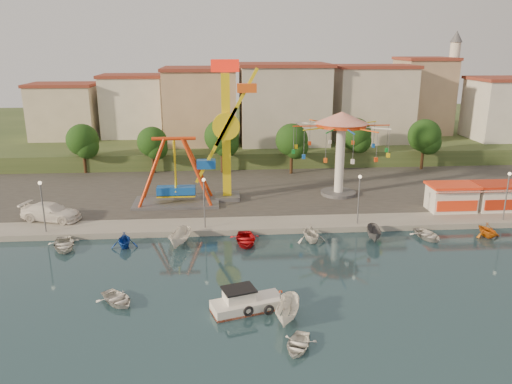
{
  "coord_description": "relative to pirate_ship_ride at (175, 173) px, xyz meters",
  "views": [
    {
      "loc": [
        -6.34,
        -35.52,
        18.86
      ],
      "look_at": [
        -2.65,
        14.0,
        4.0
      ],
      "focal_mm": 35.0,
      "sensor_mm": 36.0,
      "label": 1
    }
  ],
  "objects": [
    {
      "name": "moored_boat_5",
      "position": [
        20.38,
        -11.5,
        -3.72
      ],
      "size": [
        1.95,
        3.69,
        1.36
      ],
      "primitive_type": "imported",
      "rotation": [
        0.0,
        0.0,
        -0.19
      ],
      "color": "#59585D",
      "rests_on": "ground"
    },
    {
      "name": "kamikaze_tower",
      "position": [
        6.26,
        1.28,
        4.15
      ],
      "size": [
        5.37,
        3.1,
        16.5
      ],
      "color": "#59595E",
      "rests_on": "quay_deck"
    },
    {
      "name": "moored_boat_3",
      "position": [
        7.53,
        -11.5,
        -3.96
      ],
      "size": [
        3.0,
        4.18,
        0.86
      ],
      "primitive_type": "imported",
      "rotation": [
        0.0,
        0.0,
        0.01
      ],
      "color": "red",
      "rests_on": "ground"
    },
    {
      "name": "booth_left",
      "position": [
        31.24,
        -4.81,
        -2.23
      ],
      "size": [
        5.4,
        3.78,
        3.08
      ],
      "color": "white",
      "rests_on": "quay_deck"
    },
    {
      "name": "quay_deck",
      "position": [
        11.54,
        40.7,
        -4.09
      ],
      "size": [
        200.0,
        100.0,
        0.6
      ],
      "primitive_type": "cube",
      "color": "#9E998E",
      "rests_on": "ground"
    },
    {
      "name": "asphalt_pad",
      "position": [
        11.54,
        8.7,
        -3.79
      ],
      "size": [
        90.0,
        28.0,
        0.01
      ],
      "primitive_type": "cube",
      "color": "#4C4944",
      "rests_on": "quay_deck"
    },
    {
      "name": "moored_boat_2",
      "position": [
        1.2,
        -11.5,
        -3.6
      ],
      "size": [
        2.62,
        4.35,
        1.58
      ],
      "primitive_type": "imported",
      "rotation": [
        0.0,
        0.0,
        -0.29
      ],
      "color": "silver",
      "rests_on": "ground"
    },
    {
      "name": "rowboat_b",
      "position": [
        9.93,
        -29.28,
        -4.08
      ],
      "size": [
        3.12,
        3.59,
        0.62
      ],
      "primitive_type": "imported",
      "rotation": [
        0.0,
        0.0,
        -0.38
      ],
      "color": "white",
      "rests_on": "ground"
    },
    {
      "name": "tree_1",
      "position": [
        -4.46,
        14.95,
        0.81
      ],
      "size": [
        4.35,
        4.35,
        6.8
      ],
      "color": "#382314",
      "rests_on": "quay_deck"
    },
    {
      "name": "building_0",
      "position": [
        -21.83,
        24.77,
        4.54
      ],
      "size": [
        9.26,
        9.53,
        11.87
      ],
      "primitive_type": "cube",
      "color": "beige",
      "rests_on": "hill_terrace"
    },
    {
      "name": "rowboat_a",
      "position": [
        -2.74,
        -22.46,
        -4.05
      ],
      "size": [
        4.0,
        4.12,
        0.7
      ],
      "primitive_type": "imported",
      "rotation": [
        0.0,
        0.0,
        0.7
      ],
      "color": "white",
      "rests_on": "ground"
    },
    {
      "name": "wave_swinger",
      "position": [
        19.96,
        2.18,
        3.8
      ],
      "size": [
        11.6,
        11.6,
        10.4
      ],
      "color": "#59595E",
      "rests_on": "quay_deck"
    },
    {
      "name": "lamp_post_1",
      "position": [
        3.54,
        -8.3,
        -1.29
      ],
      "size": [
        0.14,
        0.14,
        5.0
      ],
      "primitive_type": "cylinder",
      "color": "#59595E",
      "rests_on": "quay_deck"
    },
    {
      "name": "building_6",
      "position": [
        55.69,
        27.48,
        4.78
      ],
      "size": [
        8.23,
        8.98,
        12.36
      ],
      "primitive_type": "cube",
      "color": "silver",
      "rests_on": "hill_terrace"
    },
    {
      "name": "booth_mid",
      "position": [
        36.73,
        -4.81,
        -2.23
      ],
      "size": [
        5.4,
        3.78,
        3.08
      ],
      "color": "white",
      "rests_on": "quay_deck"
    },
    {
      "name": "moored_boat_1",
      "position": [
        -4.12,
        -11.5,
        -3.64
      ],
      "size": [
        2.83,
        3.16,
        1.51
      ],
      "primitive_type": "imported",
      "rotation": [
        0.0,
        0.0,
        0.13
      ],
      "color": "#123CA4",
      "rests_on": "ground"
    },
    {
      "name": "hill_terrace",
      "position": [
        11.54,
        45.7,
        -2.89
      ],
      "size": [
        200.0,
        60.0,
        3.0
      ],
      "primitive_type": "cube",
      "color": "#384C26",
      "rests_on": "ground"
    },
    {
      "name": "pirate_ship_ride",
      "position": [
        0.0,
        0.0,
        0.0
      ],
      "size": [
        10.0,
        5.0,
        8.0
      ],
      "color": "#59595E",
      "rests_on": "quay_deck"
    },
    {
      "name": "cabin_motorboat",
      "position": [
        6.88,
        -24.12,
        -3.9
      ],
      "size": [
        5.62,
        3.46,
        1.85
      ],
      "rotation": [
        0.0,
        0.0,
        0.3
      ],
      "color": "white",
      "rests_on": "ground"
    },
    {
      "name": "moored_boat_6",
      "position": [
        25.88,
        -11.5,
        -4.02
      ],
      "size": [
        3.36,
        4.1,
        0.74
      ],
      "primitive_type": "imported",
      "rotation": [
        0.0,
        0.0,
        0.25
      ],
      "color": "silver",
      "rests_on": "ground"
    },
    {
      "name": "building_2",
      "position": [
        3.35,
        30.67,
        4.22
      ],
      "size": [
        11.95,
        9.28,
        11.23
      ],
      "primitive_type": "cube",
      "color": "tan",
      "rests_on": "hill_terrace"
    },
    {
      "name": "ground",
      "position": [
        11.54,
        -21.3,
        -4.39
      ],
      "size": [
        200.0,
        200.0,
        0.0
      ],
      "primitive_type": "plane",
      "color": "#152B3A",
      "rests_on": "ground"
    },
    {
      "name": "tree_4",
      "position": [
        25.54,
        16.06,
        1.35
      ],
      "size": [
        4.86,
        4.86,
        7.6
      ],
      "color": "#382314",
      "rests_on": "quay_deck"
    },
    {
      "name": "tree_2",
      "position": [
        5.54,
        14.51,
        1.52
      ],
      "size": [
        5.02,
        5.02,
        7.85
      ],
      "color": "#382314",
      "rests_on": "quay_deck"
    },
    {
      "name": "moored_boat_4",
      "position": [
        14.02,
        -11.5,
        -3.54
      ],
      "size": [
        3.41,
        3.76,
        1.72
      ],
      "primitive_type": "imported",
      "rotation": [
        0.0,
        0.0,
        0.2
      ],
      "color": "silver",
      "rests_on": "ground"
    },
    {
      "name": "minaret",
      "position": [
        47.54,
        32.7,
        8.15
      ],
      "size": [
        2.8,
        2.8,
        18.0
      ],
      "color": "silver",
      "rests_on": "hill_terrace"
    },
    {
      "name": "tree_5",
      "position": [
        35.54,
        14.24,
        1.31
      ],
      "size": [
        4.83,
        4.83,
        7.54
      ],
      "color": "#382314",
      "rests_on": "quay_deck"
    },
    {
      "name": "lamp_post_0",
      "position": [
        -12.46,
        -8.3,
        -1.29
      ],
      "size": [
        0.14,
        0.14,
        5.0
      ],
      "primitive_type": "cylinder",
      "color": "#59595E",
      "rests_on": "quay_deck"
    },
    {
      "name": "building_4",
      "position": [
        30.61,
        30.91,
        3.22
      ],
      "size": [
        10.75,
        9.23,
        9.24
      ],
      "primitive_type": "cube",
      "color": "beige",
      "rests_on": "hill_terrace"
    },
    {
      "name": "van",
      "position": [
        -12.95,
        -4.84,
        -2.87
      ],
      "size": [
        6.86,
        4.23,
        1.86
      ],
      "primitive_type": "imported",
      "rotation": [
        0.0,
        0.0,
        1.3
      ],
      "color": "white",
      "rests_on": "quay_deck"
    },
    {
      "name": "skiff",
      "position": [
        9.75,
        -25.87,
        -3.63
      ],
      "size": [
        2.62,
        4.2,
        1.52
      ],
      "primitive_type": "imported",
      "rotation": [
        0.0,
        0.0,
        -0.31
      ],
      "color": "white",
      "rests_on": "ground"
    },
    {
      "name": "moored_boat_7",
      "position": [
        32.08,
        -11.5,
        -3.65
      ],
      "size": [
        2.9,
        3.21,
        1.49
      ],
      "primitive_type": "imported",
      "rotation": [
        0.0,
        0.0,
        0.17
      ],
      "color": "orange",
      "rests_on": "ground"
    },
    {
      "name": "building_1",
      "position": [
        -9.79,
        30.09,
        2.92
      ],
      "size": [
        12.33,
        9.01,
        8.63
      ],
      "primitive_type": "cube",
      "color": "silver",
      "rests_on": "hill_terrace"
    },
    {
      "name": "moored_boat_0",
      "position": [
        -9.83,
        -11.5,
        -3.98
      ],
      "size": [
        3.94,
        4.71,
        0.84
      ],
      "primitive_type": "imported",
      "rotation": [
        0.0,
        0.0,
        0.3
      ],
      "color": "silver",
      "rests_on": "ground"
    },
    {
      "name": "tree_0",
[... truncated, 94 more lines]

